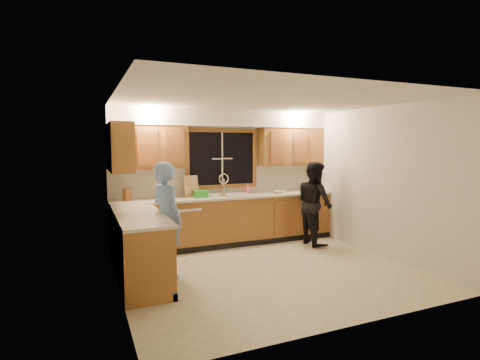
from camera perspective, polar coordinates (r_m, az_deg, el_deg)
name	(u,v)px	position (r m, az deg, el deg)	size (l,w,h in m)	color
floor	(267,270)	(5.76, 4.07, -13.50)	(4.20, 4.20, 0.00)	beige
ceiling	(268,100)	(5.49, 4.24, 12.02)	(4.20, 4.20, 0.00)	silver
wall_back	(222,177)	(7.22, -2.77, 0.50)	(4.20, 4.20, 0.00)	silver
wall_left	(117,194)	(4.90, -18.26, -2.08)	(3.80, 3.80, 0.00)	silver
wall_right	(378,181)	(6.71, 20.31, -0.20)	(3.80, 3.80, 0.00)	silver
base_cabinets_back	(228,221)	(7.06, -1.88, -6.26)	(4.20, 0.60, 0.88)	#A4692F
base_cabinets_left	(139,248)	(5.43, -15.12, -10.00)	(0.60, 1.90, 0.88)	#A4692F
countertop_back	(228,197)	(6.97, -1.85, -2.57)	(4.20, 0.63, 0.04)	beige
countertop_left	(139,215)	(5.33, -15.08, -5.22)	(0.63, 1.90, 0.04)	beige
upper_cabinets_left	(148,147)	(6.67, -13.88, 4.89)	(1.35, 0.33, 0.75)	#A4692F
upper_cabinets_right	(291,147)	(7.66, 7.73, 5.04)	(1.35, 0.33, 0.75)	#A4692F
upper_cabinets_return	(120,147)	(5.99, -17.76, 4.76)	(0.33, 0.90, 0.75)	#A4692F
soffit	(225,119)	(7.05, -2.31, 9.33)	(4.20, 0.35, 0.30)	white
window_frame	(222,159)	(7.19, -2.75, 3.27)	(1.44, 0.03, 1.14)	black
sink	(228,199)	(6.99, -1.91, -2.84)	(0.86, 0.52, 0.57)	white
dishwasher	(184,227)	(6.80, -8.59, -7.02)	(0.60, 0.56, 0.82)	white
stove	(146,259)	(4.89, -14.17, -11.60)	(0.58, 0.75, 0.90)	white
man	(167,219)	(5.39, -11.08, -5.92)	(0.60, 0.39, 1.64)	#76A1E0
woman	(314,203)	(7.14, 11.28, -3.46)	(0.76, 0.59, 1.56)	black
knife_block	(127,194)	(6.63, -16.81, -2.13)	(0.11, 0.09, 0.21)	#9F5C2B
cutting_board	(191,186)	(6.90, -7.45, -0.91)	(0.29, 0.02, 0.39)	tan
dish_crate	(201,194)	(6.81, -6.00, -2.09)	(0.26, 0.25, 0.12)	green
soap_bottle	(247,188)	(7.28, 1.11, -1.30)	(0.09, 0.09, 0.19)	#FA5F8D
bowl	(279,192)	(7.35, 5.95, -1.82)	(0.22, 0.22, 0.05)	silver
can_left	(221,194)	(6.75, -2.85, -2.14)	(0.07, 0.07, 0.12)	beige
can_right	(225,194)	(6.71, -2.36, -2.17)	(0.07, 0.07, 0.12)	beige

